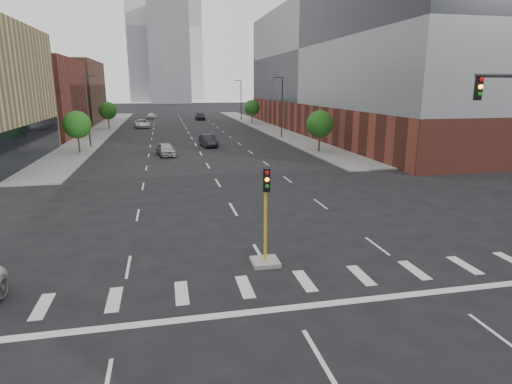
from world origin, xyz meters
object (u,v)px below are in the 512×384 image
object	(u,v)px
car_far_left	(142,124)
car_distant	(151,116)
car_near_left	(166,149)
car_deep_right	(200,116)
median_traffic_signal	(265,244)
car_mid_right	(208,141)

from	to	relation	value
car_far_left	car_distant	distance (m)	23.45
car_near_left	car_far_left	xyz separation A→B (m)	(-4.10, 35.30, 0.04)
car_distant	car_near_left	bearing A→B (deg)	-80.36
car_near_left	car_far_left	bearing A→B (deg)	87.19
car_deep_right	car_far_left	bearing A→B (deg)	-124.57
car_far_left	car_distant	bearing A→B (deg)	79.19
median_traffic_signal	car_near_left	size ratio (longest dim) A/B	1.01
car_mid_right	car_far_left	size ratio (longest dim) A/B	0.84
car_far_left	car_distant	xyz separation A→B (m)	(1.15, 23.42, -0.05)
car_mid_right	car_distant	xyz separation A→B (m)	(-8.49, 52.08, -0.05)
car_near_left	car_deep_right	size ratio (longest dim) A/B	0.80
car_near_left	car_far_left	distance (m)	35.54
car_mid_right	car_deep_right	distance (m)	46.20
car_distant	car_deep_right	bearing A→B (deg)	-20.89
car_near_left	car_mid_right	world-z (taller)	car_mid_right
car_far_left	median_traffic_signal	bearing A→B (deg)	-91.13
median_traffic_signal	car_distant	bearing A→B (deg)	94.39
car_near_left	car_far_left	world-z (taller)	car_far_left
median_traffic_signal	car_mid_right	size ratio (longest dim) A/B	0.92
car_far_left	car_deep_right	distance (m)	21.49
median_traffic_signal	car_far_left	world-z (taller)	median_traffic_signal
car_mid_right	car_deep_right	world-z (taller)	car_deep_right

